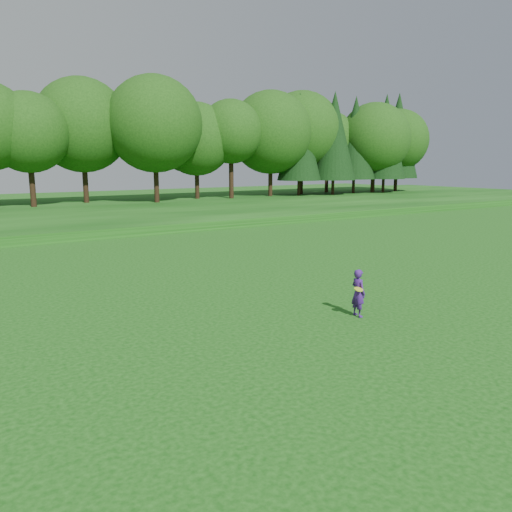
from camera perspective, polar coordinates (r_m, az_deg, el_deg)
ground at (r=12.95m, az=-2.80°, el=-9.77°), size 140.00×140.00×0.00m
berm at (r=45.10m, az=-25.36°, el=4.28°), size 130.00×30.00×0.60m
walking_path at (r=31.41m, az=-21.65°, el=1.68°), size 130.00×1.60×0.04m
treeline at (r=49.00m, az=-26.79°, el=13.76°), size 104.00×7.00×15.00m
woman at (r=15.10m, az=11.60°, el=-4.15°), size 0.49×0.58×1.43m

